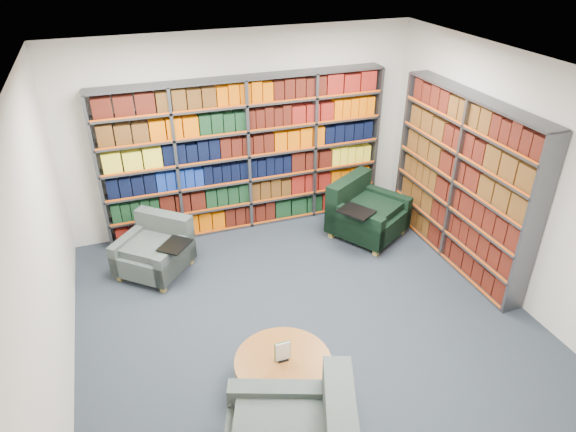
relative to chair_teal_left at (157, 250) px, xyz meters
name	(u,v)px	position (x,y,z in m)	size (l,w,h in m)	color
room_shell	(308,214)	(1.45, -1.59, 1.11)	(5.02, 5.02, 2.82)	black
bookshelf_back	(247,156)	(1.45, 0.75, 0.81)	(4.00, 0.28, 2.20)	#47494F
bookshelf_right	(461,182)	(3.79, -0.99, 0.81)	(0.28, 2.50, 2.20)	#47494F
chair_teal_left	(157,250)	(0.00, 0.00, 0.00)	(1.11, 1.11, 0.71)	#021935
chair_green_right	(363,213)	(2.91, -0.09, 0.04)	(1.24, 1.24, 0.82)	black
coffee_table	(283,367)	(0.86, -2.50, 0.05)	(0.91, 0.91, 0.64)	brown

